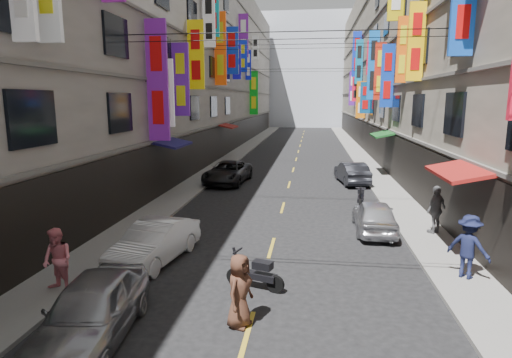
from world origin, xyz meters
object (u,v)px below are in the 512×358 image
(scooter_crossing, at_px, (256,274))
(pedestrian_rfar, at_px, (436,209))
(car_left_far, at_px, (228,172))
(pedestrian_lfar, at_px, (57,260))
(pedestrian_rnear, at_px, (469,247))
(scooter_far_right, at_px, (361,198))
(car_left_mid, at_px, (155,242))
(car_right_far, at_px, (352,173))
(car_right_mid, at_px, (374,216))
(car_left_near, at_px, (92,310))
(pedestrian_crossing, at_px, (240,291))

(scooter_crossing, height_order, pedestrian_rfar, pedestrian_rfar)
(car_left_far, xyz_separation_m, pedestrian_rfar, (10.33, -9.71, 0.37))
(pedestrian_lfar, height_order, pedestrian_rnear, pedestrian_rnear)
(scooter_far_right, distance_m, car_left_mid, 11.63)
(pedestrian_rfar, bearing_deg, car_right_far, -119.94)
(car_left_mid, distance_m, car_right_mid, 8.88)
(scooter_far_right, height_order, pedestrian_rnear, pedestrian_rnear)
(scooter_crossing, height_order, pedestrian_lfar, pedestrian_lfar)
(car_left_near, xyz_separation_m, pedestrian_rnear, (9.48, 4.47, 0.36))
(pedestrian_lfar, bearing_deg, pedestrian_rfar, 51.82)
(scooter_far_right, height_order, car_left_mid, car_left_mid)
(scooter_far_right, distance_m, pedestrian_lfar, 14.84)
(car_left_far, distance_m, pedestrian_lfar, 16.67)
(car_left_near, relative_size, car_left_far, 0.83)
(pedestrian_lfar, height_order, pedestrian_crossing, pedestrian_lfar)
(scooter_crossing, relative_size, pedestrian_rnear, 0.91)
(car_left_mid, height_order, pedestrian_rnear, pedestrian_rnear)
(car_right_far, bearing_deg, pedestrian_rfar, 93.34)
(scooter_crossing, relative_size, scooter_far_right, 0.97)
(car_right_mid, bearing_deg, pedestrian_rnear, 114.79)
(pedestrian_rfar, xyz_separation_m, pedestrian_crossing, (-6.57, -7.86, -0.18))
(pedestrian_rnear, xyz_separation_m, pedestrian_crossing, (-6.29, -3.43, -0.18))
(car_left_far, xyz_separation_m, pedestrian_crossing, (3.77, -17.58, 0.19))
(car_left_near, height_order, car_left_mid, car_left_near)
(car_left_near, distance_m, car_left_mid, 4.75)
(car_left_near, height_order, pedestrian_rnear, pedestrian_rnear)
(car_right_mid, bearing_deg, scooter_far_right, -88.19)
(scooter_crossing, relative_size, pedestrian_lfar, 0.97)
(car_right_mid, height_order, pedestrian_lfar, pedestrian_lfar)
(pedestrian_crossing, bearing_deg, car_left_far, 31.81)
(car_left_mid, distance_m, car_right_far, 16.73)
(scooter_crossing, bearing_deg, pedestrian_rnear, -59.80)
(scooter_crossing, relative_size, car_right_mid, 0.44)
(scooter_far_right, bearing_deg, car_left_mid, 57.00)
(scooter_far_right, relative_size, car_left_near, 0.42)
(car_right_mid, xyz_separation_m, pedestrian_crossing, (-4.23, -8.07, 0.23))
(car_right_far, xyz_separation_m, pedestrian_lfar, (-9.47, -17.55, 0.31))
(car_left_near, distance_m, pedestrian_lfar, 2.89)
(car_left_far, bearing_deg, car_right_far, 11.38)
(pedestrian_lfar, xyz_separation_m, pedestrian_rfar, (11.80, 6.88, 0.06))
(pedestrian_rnear, xyz_separation_m, pedestrian_rfar, (0.27, 4.44, -0.00))
(scooter_far_right, bearing_deg, pedestrian_crossing, 79.68)
(car_left_far, height_order, car_right_far, car_left_far)
(car_right_far, distance_m, pedestrian_lfar, 19.95)
(car_left_near, relative_size, pedestrian_crossing, 2.36)
(car_right_far, distance_m, pedestrian_rnear, 15.25)
(scooter_crossing, xyz_separation_m, pedestrian_lfar, (-5.35, -1.11, 0.58))
(pedestrian_lfar, height_order, pedestrian_rfar, pedestrian_rfar)
(scooter_far_right, xyz_separation_m, car_left_mid, (-7.66, -8.76, 0.24))
(car_left_far, bearing_deg, pedestrian_crossing, -73.34)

